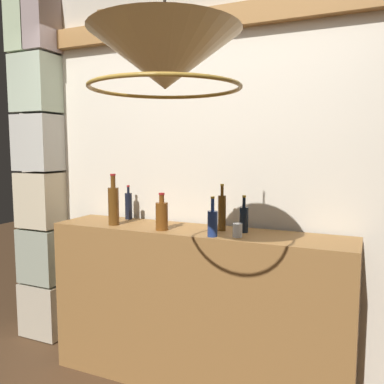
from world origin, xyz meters
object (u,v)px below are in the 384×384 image
liquor_bottle_port (244,219)px  glass_tumbler_rocks (237,230)px  liquor_bottle_rum (162,215)px  liquor_bottle_mezcal (129,205)px  pendant_lamp (165,62)px  liquor_bottle_sherry (213,223)px  liquor_bottle_scotch (222,212)px  liquor_bottle_brandy (114,205)px

liquor_bottle_port → glass_tumbler_rocks: liquor_bottle_port is taller
liquor_bottle_port → liquor_bottle_rum: (-0.50, -0.15, 0.01)m
liquor_bottle_mezcal → pendant_lamp: bearing=-50.5°
liquor_bottle_rum → glass_tumbler_rocks: bearing=0.2°
liquor_bottle_port → liquor_bottle_rum: liquor_bottle_rum is taller
liquor_bottle_sherry → liquor_bottle_scotch: 0.19m
liquor_bottle_sherry → liquor_bottle_port: bearing=54.9°
liquor_bottle_port → liquor_bottle_scotch: liquor_bottle_scotch is taller
glass_tumbler_rocks → pendant_lamp: pendant_lamp is taller
liquor_bottle_mezcal → liquor_bottle_brandy: liquor_bottle_brandy is taller
liquor_bottle_sherry → liquor_bottle_port: (0.14, 0.19, 0.00)m
liquor_bottle_mezcal → liquor_bottle_sherry: bearing=-20.7°
liquor_bottle_mezcal → liquor_bottle_brandy: 0.24m
liquor_bottle_mezcal → liquor_bottle_rum: size_ratio=1.05×
liquor_bottle_brandy → glass_tumbler_rocks: bearing=-1.0°
liquor_bottle_port → liquor_bottle_rum: 0.52m
liquor_bottle_port → liquor_bottle_sherry: bearing=-125.1°
liquor_bottle_port → pendant_lamp: (-0.04, -0.96, 0.77)m
liquor_bottle_sherry → glass_tumbler_rocks: liquor_bottle_sherry is taller
liquor_bottle_brandy → liquor_bottle_rum: bearing=-2.6°
liquor_bottle_sherry → glass_tumbler_rocks: 0.15m
liquor_bottle_port → liquor_bottle_scotch: bearing=-177.8°
liquor_bottle_scotch → liquor_bottle_rum: bearing=-158.5°
liquor_bottle_mezcal → glass_tumbler_rocks: bearing=-15.0°
liquor_bottle_sherry → liquor_bottle_scotch: bearing=92.5°
liquor_bottle_scotch → pendant_lamp: bearing=-83.8°
liquor_bottle_sherry → glass_tumbler_rocks: size_ratio=2.97×
liquor_bottle_rum → liquor_bottle_brandy: bearing=177.4°
liquor_bottle_brandy → liquor_bottle_scotch: bearing=9.5°
liquor_bottle_sherry → liquor_bottle_mezcal: (-0.78, 0.30, 0.02)m
liquor_bottle_port → glass_tumbler_rocks: size_ratio=2.87×
liquor_bottle_brandy → liquor_bottle_mezcal: bearing=97.8°
liquor_bottle_brandy → liquor_bottle_port: 0.90m
liquor_bottle_sherry → liquor_bottle_mezcal: liquor_bottle_mezcal is taller
liquor_bottle_brandy → liquor_bottle_port: size_ratio=1.51×
liquor_bottle_scotch → liquor_bottle_sherry: bearing=-87.5°
liquor_bottle_sherry → liquor_bottle_brandy: (-0.75, 0.06, 0.06)m
liquor_bottle_scotch → glass_tumbler_rocks: 0.22m
glass_tumbler_rocks → liquor_bottle_scotch: bearing=136.9°
liquor_bottle_port → glass_tumbler_rocks: 0.15m
liquor_bottle_brandy → glass_tumbler_rocks: 0.90m
liquor_bottle_brandy → liquor_bottle_rum: liquor_bottle_brandy is taller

